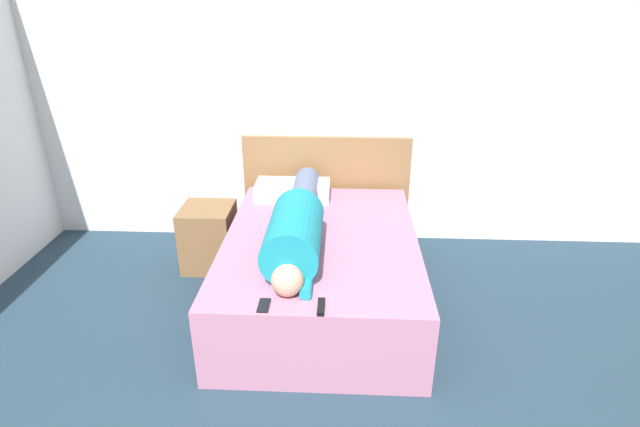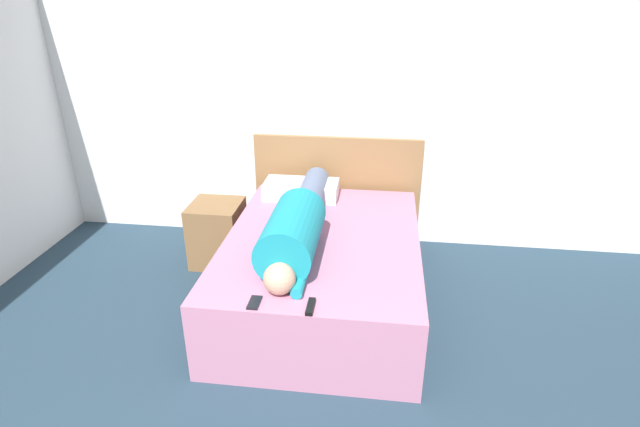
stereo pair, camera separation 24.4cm
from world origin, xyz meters
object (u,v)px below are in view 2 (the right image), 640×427
object	(u,v)px
nightstand	(217,233)
person_lying	(297,224)
pillow_near_headboard	(301,189)
tv_remote	(311,307)
bed	(322,270)
cell_phone	(254,303)

from	to	relation	value
nightstand	person_lying	xyz separation A→B (m)	(0.80, -0.62, 0.43)
person_lying	pillow_near_headboard	bearing A→B (deg)	97.67
pillow_near_headboard	tv_remote	bearing A→B (deg)	-78.87
person_lying	pillow_near_headboard	world-z (taller)	person_lying
tv_remote	bed	bearing A→B (deg)	92.72
pillow_near_headboard	tv_remote	xyz separation A→B (m)	(0.31, -1.60, -0.06)
nightstand	cell_phone	bearing A→B (deg)	-63.33
bed	nightstand	size ratio (longest dim) A/B	3.55
nightstand	pillow_near_headboard	distance (m)	0.80
bed	cell_phone	size ratio (longest dim) A/B	14.62
person_lying	cell_phone	distance (m)	0.77
nightstand	tv_remote	distance (m)	1.72
bed	pillow_near_headboard	distance (m)	0.84
tv_remote	pillow_near_headboard	bearing A→B (deg)	101.13
person_lying	tv_remote	size ratio (longest dim) A/B	11.57
cell_phone	bed	bearing A→B (deg)	72.06
nightstand	tv_remote	world-z (taller)	tv_remote
bed	cell_phone	xyz separation A→B (m)	(-0.28, -0.87, 0.28)
bed	person_lying	bearing A→B (deg)	-141.87
person_lying	nightstand	bearing A→B (deg)	142.51
nightstand	pillow_near_headboard	bearing A→B (deg)	18.48
nightstand	pillow_near_headboard	size ratio (longest dim) A/B	0.86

